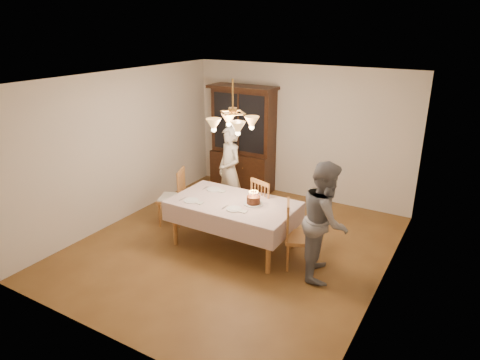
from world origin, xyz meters
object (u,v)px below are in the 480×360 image
Objects in this scene: dining_table at (233,206)px; elderly_woman at (230,171)px; china_hutch at (243,141)px; chair_far_side at (267,210)px; birthday_cake at (253,201)px.

dining_table is 1.17× the size of elderly_woman.
dining_table is at bearing -63.26° from china_hutch.
china_hutch is 2.24m from chair_far_side.
chair_far_side reaches higher than dining_table.
elderly_woman is (0.40, -1.17, -0.23)m from china_hutch.
china_hutch is (-1.14, 2.25, 0.36)m from dining_table.
birthday_cake is at bearing -15.04° from elderly_woman.
birthday_cake is at bearing 14.79° from dining_table.
elderly_woman is (-1.01, 0.47, 0.37)m from chair_far_side.
chair_far_side is 3.33× the size of birthday_cake.
elderly_woman is at bearing 136.02° from birthday_cake.
chair_far_side is at bearing 4.16° from elderly_woman.
birthday_cake is (1.04, -1.00, 0.01)m from elderly_woman.
china_hutch is at bearing 130.71° from chair_far_side.
china_hutch is at bearing 116.74° from dining_table.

